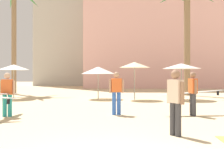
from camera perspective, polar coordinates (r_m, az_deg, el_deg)
name	(u,v)px	position (r m, az deg, el deg)	size (l,w,h in m)	color
hotel_pink	(149,37)	(38.67, 7.71, 7.73)	(16.75, 10.86, 13.76)	beige
palm_tree_left	(187,2)	(23.40, 15.26, 14.30)	(4.55, 4.62, 9.32)	#896B4C
cafe_umbrella_0	(98,70)	(18.61, -2.88, 0.88)	(2.26, 2.26, 2.17)	gray
cafe_umbrella_1	(14,67)	(19.69, -19.65, 1.42)	(2.07, 2.07, 2.32)	gray
cafe_umbrella_2	(135,65)	(17.96, 4.68, 1.99)	(2.02, 2.02, 2.46)	gray
cafe_umbrella_3	(181,66)	(18.56, 14.16, 1.69)	(2.51, 2.51, 2.37)	gray
person_mid_right	(192,92)	(11.46, 16.25, -3.50)	(2.93, 1.05, 1.74)	#3D3D42
person_mid_center	(6,93)	(11.34, -21.08, -3.59)	(0.61, 2.89, 1.71)	teal
person_near_right	(175,100)	(7.52, 12.99, -5.08)	(0.42, 0.55, 1.75)	#3D3D42
person_near_left	(116,91)	(11.18, 0.92, -3.47)	(0.61, 0.29, 1.74)	blue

